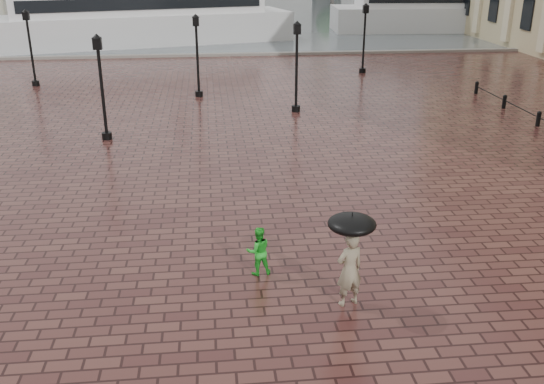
{
  "coord_description": "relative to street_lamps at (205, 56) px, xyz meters",
  "views": [
    {
      "loc": [
        -1.48,
        -16.32,
        7.79
      ],
      "look_at": [
        0.21,
        -0.5,
        1.4
      ],
      "focal_mm": 40.0,
      "sensor_mm": 36.0,
      "label": 1
    }
  ],
  "objects": [
    {
      "name": "ferry_far",
      "position": [
        25.57,
        28.15,
        0.12
      ],
      "size": [
        25.13,
        7.43,
        8.14
      ],
      "rotation": [
        0.0,
        0.0,
        -0.06
      ],
      "color": "silver",
      "rests_on": "ground"
    },
    {
      "name": "child_pedestrian",
      "position": [
        1.23,
        -20.22,
        -1.67
      ],
      "size": [
        0.7,
        0.58,
        1.3
      ],
      "primitive_type": "imported",
      "rotation": [
        0.0,
        0.0,
        3.28
      ],
      "color": "green",
      "rests_on": "ground"
    },
    {
      "name": "ground",
      "position": [
        1.6,
        -17.6,
        -2.33
      ],
      "size": [
        300.0,
        300.0,
        0.0
      ],
      "primitive_type": "plane",
      "color": "#3B1C1A",
      "rests_on": "ground"
    },
    {
      "name": "adult_pedestrian",
      "position": [
        3.21,
        -21.88,
        -1.41
      ],
      "size": [
        0.78,
        0.63,
        1.84
      ],
      "primitive_type": "imported",
      "rotation": [
        0.0,
        0.0,
        3.47
      ],
      "color": "gray",
      "rests_on": "ground"
    },
    {
      "name": "ferry_near",
      "position": [
        -5.51,
        21.97,
        0.29
      ],
      "size": [
        27.28,
        13.01,
        8.7
      ],
      "rotation": [
        0.0,
        0.0,
        0.26
      ],
      "color": "silver",
      "rests_on": "ground"
    },
    {
      "name": "street_lamps",
      "position": [
        0.0,
        0.0,
        0.0
      ],
      "size": [
        21.44,
        14.44,
        4.4
      ],
      "color": "black",
      "rests_on": "ground"
    },
    {
      "name": "quay_edge",
      "position": [
        1.6,
        14.4,
        -2.33
      ],
      "size": [
        80.0,
        0.6,
        0.3
      ],
      "primitive_type": "cube",
      "color": "slate",
      "rests_on": "ground"
    },
    {
      "name": "umbrella",
      "position": [
        3.21,
        -21.88,
        -0.25
      ],
      "size": [
        1.1,
        1.1,
        1.18
      ],
      "color": "black",
      "rests_on": "ground"
    }
  ]
}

